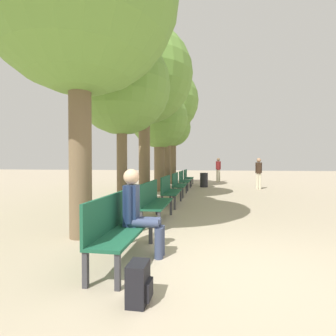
# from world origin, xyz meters

# --- Properties ---
(ground_plane) EXTENTS (80.00, 80.00, 0.00)m
(ground_plane) POSITION_xyz_m (0.00, 0.00, 0.00)
(ground_plane) COLOR tan
(bench_row_0) EXTENTS (0.47, 1.76, 0.95)m
(bench_row_0) POSITION_xyz_m (-1.60, 0.12, 0.54)
(bench_row_0) COLOR #195138
(bench_row_0) RESTS_ON ground_plane
(bench_row_1) EXTENTS (0.47, 1.76, 0.95)m
(bench_row_1) POSITION_xyz_m (-1.60, 2.57, 0.54)
(bench_row_1) COLOR #195138
(bench_row_1) RESTS_ON ground_plane
(bench_row_2) EXTENTS (0.47, 1.76, 0.95)m
(bench_row_2) POSITION_xyz_m (-1.60, 5.03, 0.54)
(bench_row_2) COLOR #195138
(bench_row_2) RESTS_ON ground_plane
(bench_row_3) EXTENTS (0.47, 1.76, 0.95)m
(bench_row_3) POSITION_xyz_m (-1.60, 7.49, 0.54)
(bench_row_3) COLOR #195138
(bench_row_3) RESTS_ON ground_plane
(bench_row_4) EXTENTS (0.47, 1.76, 0.95)m
(bench_row_4) POSITION_xyz_m (-1.60, 9.94, 0.54)
(bench_row_4) COLOR #195138
(bench_row_4) RESTS_ON ground_plane
(bench_row_5) EXTENTS (0.47, 1.76, 0.95)m
(bench_row_5) POSITION_xyz_m (-1.60, 12.40, 0.54)
(bench_row_5) COLOR #195138
(bench_row_5) RESTS_ON ground_plane
(tree_row_1) EXTENTS (2.68, 2.68, 4.85)m
(tree_row_1) POSITION_xyz_m (-2.69, 3.49, 3.48)
(tree_row_1) COLOR brown
(tree_row_1) RESTS_ON ground_plane
(tree_row_2) EXTENTS (3.60, 3.60, 6.42)m
(tree_row_2) POSITION_xyz_m (-2.69, 6.03, 4.59)
(tree_row_2) COLOR brown
(tree_row_2) RESTS_ON ground_plane
(tree_row_3) EXTENTS (2.77, 2.77, 4.87)m
(tree_row_3) POSITION_xyz_m (-2.69, 9.03, 3.42)
(tree_row_3) COLOR brown
(tree_row_3) RESTS_ON ground_plane
(tree_row_4) EXTENTS (3.64, 3.64, 6.60)m
(tree_row_4) POSITION_xyz_m (-2.69, 10.85, 4.71)
(tree_row_4) COLOR brown
(tree_row_4) RESTS_ON ground_plane
(tree_row_5) EXTENTS (2.44, 2.44, 4.87)m
(tree_row_5) POSITION_xyz_m (-2.69, 13.43, 3.52)
(tree_row_5) COLOR brown
(tree_row_5) RESTS_ON ground_plane
(person_seated) EXTENTS (0.62, 0.35, 1.31)m
(person_seated) POSITION_xyz_m (-1.36, 0.36, 0.69)
(person_seated) COLOR #384260
(person_seated) RESTS_ON ground_plane
(backpack) EXTENTS (0.23, 0.29, 0.41)m
(backpack) POSITION_xyz_m (-1.01, -0.93, 0.20)
(backpack) COLOR black
(backpack) RESTS_ON ground_plane
(pedestrian_near) EXTENTS (0.33, 0.22, 1.61)m
(pedestrian_near) POSITION_xyz_m (2.23, 10.60, 0.92)
(pedestrian_near) COLOR beige
(pedestrian_near) RESTS_ON ground_plane
(pedestrian_mid) EXTENTS (0.34, 0.25, 1.69)m
(pedestrian_mid) POSITION_xyz_m (0.35, 15.23, 0.97)
(pedestrian_mid) COLOR beige
(pedestrian_mid) RESTS_ON ground_plane
(trash_bin) EXTENTS (0.44, 0.44, 0.80)m
(trash_bin) POSITION_xyz_m (-0.58, 11.37, 0.40)
(trash_bin) COLOR #232328
(trash_bin) RESTS_ON ground_plane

